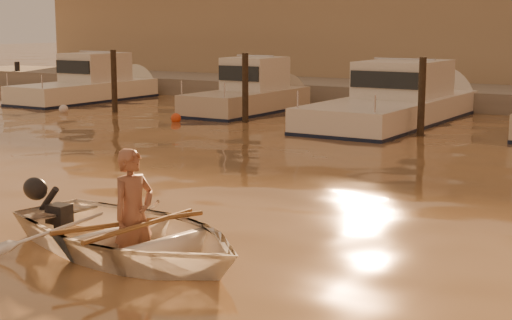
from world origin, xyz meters
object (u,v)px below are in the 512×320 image
Objects in this scene: moored_boat_1 at (247,93)px; moored_boat_2 at (393,101)px; moored_boat_0 at (85,84)px; dinghy at (129,235)px; person at (133,215)px.

moored_boat_1 is 5.00m from moored_boat_2.
dinghy is at bearing -44.64° from moored_boat_0.
moored_boat_0 is at bearing 180.00° from moored_boat_2.
moored_boat_2 is at bearing 0.00° from moored_boat_0.
moored_boat_2 is (5.00, 0.00, 0.00)m from moored_boat_1.
dinghy is 0.54× the size of moored_boat_0.
moored_boat_0 is 0.77× the size of moored_boat_2.
moored_boat_2 reaches higher than dinghy.
moored_boat_0 is 12.08m from moored_boat_2.
moored_boat_0 and moored_boat_2 have the same top height.
moored_boat_0 is 7.08m from moored_boat_1.
moored_boat_1 is (-7.30, 14.12, 0.10)m from person.
moored_boat_2 is at bearing 19.12° from person.
dinghy is 20.07m from moored_boat_0.
person is 0.24× the size of moored_boat_0.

